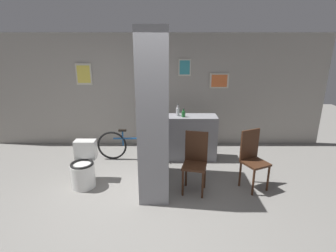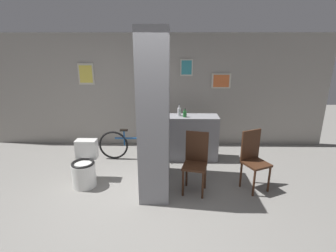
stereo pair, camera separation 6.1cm
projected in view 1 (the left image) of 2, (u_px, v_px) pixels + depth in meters
The scene contains 10 objects.
ground_plane at pixel (148, 205), 4.01m from camera, with size 14.00×14.00×0.00m, color gray.
wall_back at pixel (155, 91), 6.13m from camera, with size 8.00×0.09×2.60m.
pillar_center at pixel (155, 113), 4.22m from camera, with size 0.49×1.26×2.60m.
counter_shelf at pixel (184, 137), 5.54m from camera, with size 1.39×0.44×0.94m.
toilet at pixel (85, 168), 4.51m from camera, with size 0.40×0.56×0.75m.
chair_near_pillar at pixel (196, 160), 4.29m from camera, with size 0.45×0.45×1.01m.
chair_by_doorway at pixel (253, 157), 4.38m from camera, with size 0.50×0.50×1.01m.
bicycle at pixel (135, 145), 5.53m from camera, with size 1.56×0.42×0.67m.
bottle_tall at pixel (179, 111), 5.38m from camera, with size 0.07×0.07×0.25m.
bottle_short at pixel (184, 114), 5.31m from camera, with size 0.08×0.08×0.19m.
Camera 1 is at (0.32, -3.46, 2.37)m, focal length 28.00 mm.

